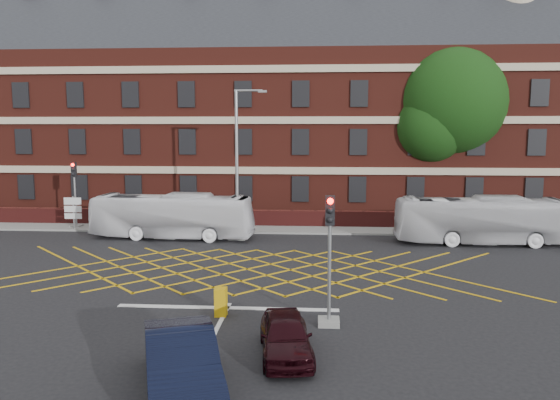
# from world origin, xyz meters

# --- Properties ---
(ground) EXTENTS (120.00, 120.00, 0.00)m
(ground) POSITION_xyz_m (0.00, 0.00, 0.00)
(ground) COLOR black
(ground) RESTS_ON ground
(victorian_building) EXTENTS (51.00, 12.17, 20.40)m
(victorian_building) POSITION_xyz_m (0.25, 22.00, 7.84)
(victorian_building) COLOR #551D15
(victorian_building) RESTS_ON ground
(boundary_wall) EXTENTS (56.00, 0.50, 1.10)m
(boundary_wall) POSITION_xyz_m (0.00, 13.00, 0.55)
(boundary_wall) COLOR #531816
(boundary_wall) RESTS_ON ground
(far_pavement) EXTENTS (60.00, 3.00, 0.12)m
(far_pavement) POSITION_xyz_m (0.00, 12.00, 0.06)
(far_pavement) COLOR slate
(far_pavement) RESTS_ON ground
(box_junction_hatching) EXTENTS (8.22, 8.22, 0.02)m
(box_junction_hatching) POSITION_xyz_m (0.00, 2.00, 0.01)
(box_junction_hatching) COLOR #CC990C
(box_junction_hatching) RESTS_ON ground
(stop_line) EXTENTS (8.00, 0.30, 0.02)m
(stop_line) POSITION_xyz_m (0.00, -3.50, 0.01)
(stop_line) COLOR silver
(stop_line) RESTS_ON ground
(centre_line) EXTENTS (0.15, 14.00, 0.02)m
(centre_line) POSITION_xyz_m (0.00, -10.00, 0.01)
(centre_line) COLOR silver
(centre_line) RESTS_ON ground
(bus_left) EXTENTS (9.64, 2.90, 2.65)m
(bus_left) POSITION_xyz_m (-5.30, 8.85, 1.32)
(bus_left) COLOR white
(bus_left) RESTS_ON ground
(bus_right) EXTENTS (9.63, 2.37, 2.68)m
(bus_right) POSITION_xyz_m (12.41, 8.46, 1.34)
(bus_right) COLOR silver
(bus_right) RESTS_ON ground
(car_navy) EXTENTS (3.11, 5.03, 1.57)m
(car_navy) POSITION_xyz_m (-0.05, -9.91, 0.78)
(car_navy) COLOR black
(car_navy) RESTS_ON ground
(car_maroon) EXTENTS (1.86, 3.65, 1.19)m
(car_maroon) POSITION_xyz_m (2.33, -7.50, 0.60)
(car_maroon) COLOR black
(car_maroon) RESTS_ON ground
(deciduous_tree) EXTENTS (7.93, 7.80, 12.21)m
(deciduous_tree) POSITION_xyz_m (12.47, 17.52, 7.75)
(deciduous_tree) COLOR black
(deciduous_tree) RESTS_ON ground
(traffic_light_near) EXTENTS (0.70, 0.70, 4.27)m
(traffic_light_near) POSITION_xyz_m (3.60, -4.95, 1.76)
(traffic_light_near) COLOR slate
(traffic_light_near) RESTS_ON ground
(traffic_light_far) EXTENTS (0.70, 0.70, 4.27)m
(traffic_light_far) POSITION_xyz_m (-12.43, 11.71, 1.76)
(traffic_light_far) COLOR slate
(traffic_light_far) RESTS_ON ground
(street_lamp) EXTENTS (2.25, 1.00, 8.61)m
(street_lamp) POSITION_xyz_m (-1.38, 8.87, 2.93)
(street_lamp) COLOR slate
(street_lamp) RESTS_ON ground
(direction_signs) EXTENTS (1.10, 0.16, 2.20)m
(direction_signs) POSITION_xyz_m (-12.14, 10.71, 1.38)
(direction_signs) COLOR gray
(direction_signs) RESTS_ON ground
(utility_cabinet) EXTENTS (0.40, 0.42, 0.98)m
(utility_cabinet) POSITION_xyz_m (-0.08, -4.32, 0.49)
(utility_cabinet) COLOR #C5970B
(utility_cabinet) RESTS_ON ground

